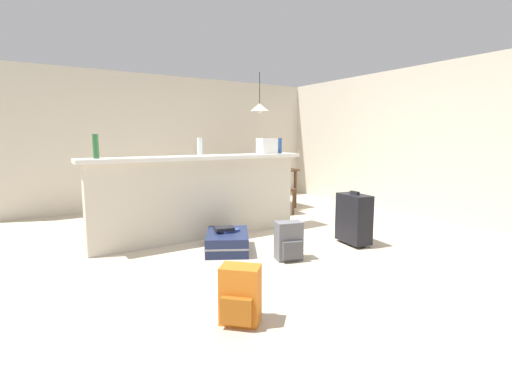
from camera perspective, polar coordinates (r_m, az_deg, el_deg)
ground_plane at (r=4.97m, az=0.52°, el=-8.74°), size 13.00×13.00×0.05m
wall_back at (r=7.53m, az=-12.21°, el=6.34°), size 6.60×0.10×2.50m
wall_right at (r=7.10m, az=20.43°, el=6.02°), size 0.10×6.00×2.50m
partition_half_wall at (r=4.89m, az=-8.52°, el=-2.50°), size 2.80×0.20×1.04m
bar_countertop at (r=4.83m, az=-8.64°, el=3.90°), size 2.96×0.40×0.05m
bottle_green at (r=4.51m, az=-23.50°, el=5.22°), size 0.06×0.06×0.27m
bottle_clear at (r=4.86m, az=-8.69°, el=5.58°), size 0.06×0.06×0.23m
bottle_blue at (r=5.45m, az=3.70°, el=5.77°), size 0.06×0.06×0.22m
grocery_bag at (r=5.34m, az=1.71°, el=5.73°), size 0.26×0.18×0.22m
dining_table at (r=6.92m, az=1.17°, el=1.43°), size 1.10×0.80×0.74m
dining_chair_near_partition at (r=6.48m, az=3.53°, el=-0.13°), size 0.45×0.45×0.93m
dining_chair_far_side at (r=7.44m, az=-1.27°, el=0.83°), size 0.40×0.40×0.93m
pendant_lamp at (r=6.91m, az=0.55°, el=11.61°), size 0.34×0.34×0.74m
suitcase_flat_navy at (r=4.42m, az=-4.44°, el=-8.96°), size 0.76×0.89×0.22m
suitcase_upright_black at (r=4.76m, az=14.86°, el=-5.27°), size 0.30×0.47×0.67m
backpack_grey at (r=4.08m, az=5.09°, el=-8.99°), size 0.32×0.30×0.42m
backpack_orange at (r=2.77m, az=-2.47°, el=-17.01°), size 0.34×0.34×0.42m
book_stack at (r=4.40m, az=-4.66°, el=-7.14°), size 0.30×0.20×0.06m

